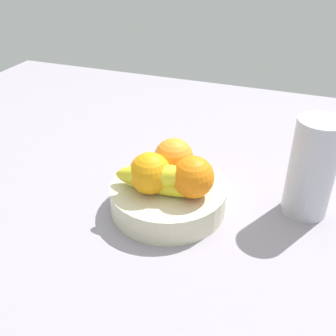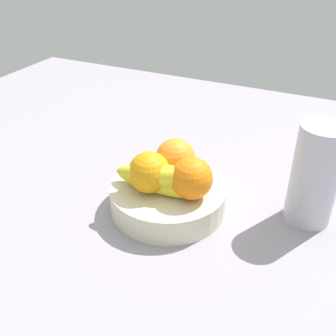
{
  "view_description": "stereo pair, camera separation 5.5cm",
  "coord_description": "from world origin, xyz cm",
  "px_view_note": "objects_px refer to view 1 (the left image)",
  "views": [
    {
      "loc": [
        19.59,
        -60.69,
        47.52
      ],
      "look_at": [
        -1.9,
        -2.57,
        9.19
      ],
      "focal_mm": 42.3,
      "sensor_mm": 36.0,
      "label": 1
    },
    {
      "loc": [
        24.66,
        -58.55,
        47.52
      ],
      "look_at": [
        -1.9,
        -2.57,
        9.19
      ],
      "focal_mm": 42.3,
      "sensor_mm": 36.0,
      "label": 2
    }
  ],
  "objects_px": {
    "orange_front_right": "(150,173)",
    "orange_center": "(193,177)",
    "orange_front_left": "(174,158)",
    "thermos_tumbler": "(312,168)",
    "banana_bunch": "(161,179)",
    "fruit_bowl": "(168,197)"
  },
  "relations": [
    {
      "from": "orange_front_right",
      "to": "orange_center",
      "type": "xyz_separation_m",
      "value": [
        0.08,
        0.01,
        0.0
      ]
    },
    {
      "from": "orange_front_right",
      "to": "orange_front_left",
      "type": "bearing_deg",
      "value": 71.74
    },
    {
      "from": "orange_front_left",
      "to": "thermos_tumbler",
      "type": "xyz_separation_m",
      "value": [
        0.25,
        0.04,
        0.01
      ]
    },
    {
      "from": "orange_front_left",
      "to": "banana_bunch",
      "type": "xyz_separation_m",
      "value": [
        -0.0,
        -0.07,
        -0.01
      ]
    },
    {
      "from": "orange_front_right",
      "to": "orange_center",
      "type": "bearing_deg",
      "value": 10.89
    },
    {
      "from": "orange_front_left",
      "to": "orange_front_right",
      "type": "height_order",
      "value": "same"
    },
    {
      "from": "fruit_bowl",
      "to": "thermos_tumbler",
      "type": "xyz_separation_m",
      "value": [
        0.25,
        0.08,
        0.07
      ]
    },
    {
      "from": "banana_bunch",
      "to": "thermos_tumbler",
      "type": "relative_size",
      "value": 0.98
    },
    {
      "from": "fruit_bowl",
      "to": "banana_bunch",
      "type": "distance_m",
      "value": 0.06
    },
    {
      "from": "orange_center",
      "to": "banana_bunch",
      "type": "bearing_deg",
      "value": -164.99
    },
    {
      "from": "banana_bunch",
      "to": "thermos_tumbler",
      "type": "distance_m",
      "value": 0.28
    },
    {
      "from": "orange_front_left",
      "to": "banana_bunch",
      "type": "relative_size",
      "value": 0.41
    },
    {
      "from": "orange_front_right",
      "to": "orange_center",
      "type": "relative_size",
      "value": 1.0
    },
    {
      "from": "orange_front_left",
      "to": "thermos_tumbler",
      "type": "height_order",
      "value": "thermos_tumbler"
    },
    {
      "from": "fruit_bowl",
      "to": "orange_center",
      "type": "height_order",
      "value": "orange_center"
    },
    {
      "from": "orange_center",
      "to": "thermos_tumbler",
      "type": "height_order",
      "value": "thermos_tumbler"
    },
    {
      "from": "orange_front_left",
      "to": "orange_front_right",
      "type": "distance_m",
      "value": 0.07
    },
    {
      "from": "thermos_tumbler",
      "to": "orange_center",
      "type": "bearing_deg",
      "value": -154.18
    },
    {
      "from": "orange_front_left",
      "to": "orange_center",
      "type": "height_order",
      "value": "same"
    },
    {
      "from": "orange_front_right",
      "to": "banana_bunch",
      "type": "bearing_deg",
      "value": -0.83
    },
    {
      "from": "fruit_bowl",
      "to": "thermos_tumbler",
      "type": "bearing_deg",
      "value": 18.6
    },
    {
      "from": "orange_front_right",
      "to": "thermos_tumbler",
      "type": "xyz_separation_m",
      "value": [
        0.27,
        0.11,
        0.01
      ]
    }
  ]
}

